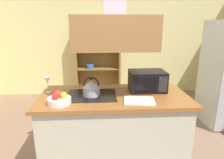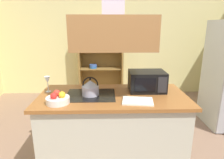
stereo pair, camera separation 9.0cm
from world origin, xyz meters
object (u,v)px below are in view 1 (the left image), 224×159
at_px(kettle, 91,88).
at_px(wine_glass_on_counter, 47,81).
at_px(cutting_board, 139,101).
at_px(microwave, 147,81).
at_px(fruit_bowl, 59,100).
at_px(dish_cabinet, 98,65).

xyz_separation_m(kettle, wine_glass_on_counter, (-0.56, 0.14, 0.05)).
relative_size(kettle, wine_glass_on_counter, 1.12).
distance_m(cutting_board, wine_glass_on_counter, 1.18).
relative_size(kettle, microwave, 0.50).
relative_size(kettle, fruit_bowl, 0.89).
xyz_separation_m(kettle, cutting_board, (0.55, -0.23, -0.09)).
height_order(dish_cabinet, cutting_board, dish_cabinet).
bearing_deg(kettle, wine_glass_on_counter, 165.46).
xyz_separation_m(microwave, wine_glass_on_counter, (-1.28, -0.01, 0.02)).
bearing_deg(kettle, cutting_board, -22.77).
relative_size(cutting_board, fruit_bowl, 1.32).
relative_size(microwave, fruit_bowl, 1.78).
height_order(dish_cabinet, microwave, dish_cabinet).
distance_m(dish_cabinet, microwave, 2.43).
height_order(kettle, cutting_board, kettle).
distance_m(kettle, fruit_bowl, 0.42).
bearing_deg(dish_cabinet, microwave, -74.06).
distance_m(microwave, fruit_bowl, 1.14).
bearing_deg(dish_cabinet, fruit_bowl, -98.44).
relative_size(dish_cabinet, cutting_board, 5.19).
distance_m(microwave, wine_glass_on_counter, 1.28).
bearing_deg(microwave, wine_glass_on_counter, -179.58).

